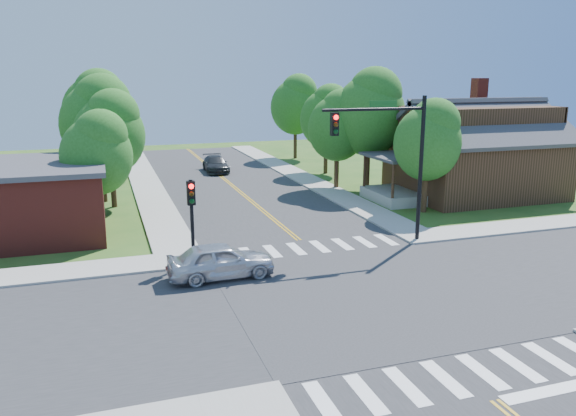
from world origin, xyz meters
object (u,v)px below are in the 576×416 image
object	(u,v)px
signal_mast_ne	(391,146)
car_dgrey	(216,165)
car_silver	(221,261)
house_ne	(475,147)
signal_pole_nw	(192,206)

from	to	relation	value
signal_mast_ne	car_dgrey	size ratio (longest dim) A/B	1.55
signal_mast_ne	car_silver	distance (m)	9.86
car_silver	car_dgrey	bearing A→B (deg)	-12.58
signal_mast_ne	car_dgrey	xyz separation A→B (m)	(-3.88, 23.45, -4.19)
car_silver	car_dgrey	xyz separation A→B (m)	(4.84, 25.54, -0.08)
signal_mast_ne	house_ne	world-z (taller)	signal_mast_ne
car_silver	signal_mast_ne	bearing A→B (deg)	-78.38
house_ne	car_dgrey	size ratio (longest dim) A/B	2.80
signal_pole_nw	car_dgrey	distance (m)	24.21
signal_pole_nw	house_ne	distance (m)	22.45
house_ne	car_silver	size ratio (longest dim) A/B	2.95
signal_pole_nw	car_silver	size ratio (longest dim) A/B	0.86
signal_mast_ne	signal_pole_nw	world-z (taller)	signal_mast_ne
car_dgrey	signal_pole_nw	bearing A→B (deg)	-101.07
signal_pole_nw	house_ne	world-z (taller)	house_ne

